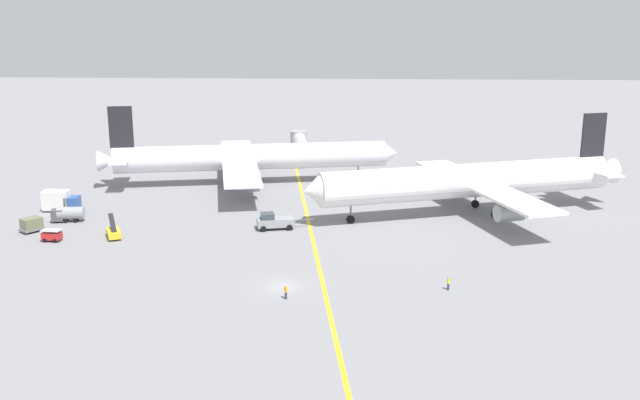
% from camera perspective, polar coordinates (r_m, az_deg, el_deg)
% --- Properties ---
extents(ground_plane, '(600.00, 600.00, 0.00)m').
position_cam_1_polar(ground_plane, '(85.57, -3.09, -6.98)').
color(ground_plane, gray).
extents(taxiway_stripe, '(16.54, 118.99, 0.01)m').
position_cam_1_polar(taxiway_stripe, '(94.62, -0.22, -4.82)').
color(taxiway_stripe, yellow).
rests_on(taxiway_stripe, ground).
extents(airliner_at_gate_left, '(57.30, 45.19, 15.47)m').
position_cam_1_polar(airliner_at_gate_left, '(137.22, -5.71, 3.43)').
color(airliner_at_gate_left, silver).
rests_on(airliner_at_gate_left, ground).
extents(airliner_being_pushed, '(53.75, 38.86, 15.84)m').
position_cam_1_polar(airliner_being_pushed, '(117.39, 11.99, 1.51)').
color(airliner_being_pushed, white).
rests_on(airliner_being_pushed, ground).
extents(pushback_tug, '(8.80, 3.96, 2.86)m').
position_cam_1_polar(pushback_tug, '(108.01, -3.72, -1.72)').
color(pushback_tug, gray).
rests_on(pushback_tug, ground).
extents(gse_catering_truck_tall, '(5.91, 2.58, 3.50)m').
position_cam_1_polar(gse_catering_truck_tall, '(125.25, -20.18, -0.06)').
color(gse_catering_truck_tall, '#2D5199').
rests_on(gse_catering_truck_tall, ground).
extents(gse_fuel_bowser_stubby, '(5.16, 2.72, 2.40)m').
position_cam_1_polar(gse_fuel_bowser_stubby, '(118.40, -19.70, -1.04)').
color(gse_fuel_bowser_stubby, gray).
rests_on(gse_fuel_bowser_stubby, ground).
extents(gse_container_dolly_flat, '(3.69, 3.88, 2.15)m').
position_cam_1_polar(gse_container_dolly_flat, '(114.86, -22.23, -1.82)').
color(gse_container_dolly_flat, slate).
rests_on(gse_container_dolly_flat, ground).
extents(gse_belt_loader_portside, '(3.32, 4.98, 3.02)m').
position_cam_1_polar(gse_belt_loader_portside, '(107.87, -16.32, -2.52)').
color(gse_belt_loader_portside, gold).
rests_on(gse_belt_loader_portside, ground).
extents(gse_baggage_cart_trailing, '(2.82, 1.74, 1.71)m').
position_cam_1_polar(gse_baggage_cart_trailing, '(109.08, -20.82, -2.69)').
color(gse_baggage_cart_trailing, red).
rests_on(gse_baggage_cart_trailing, ground).
extents(ground_crew_ramp_agent_by_cones, '(0.42, 0.41, 1.71)m').
position_cam_1_polar(ground_crew_ramp_agent_by_cones, '(81.57, -2.77, -7.40)').
color(ground_crew_ramp_agent_by_cones, '#2D3351').
rests_on(ground_crew_ramp_agent_by_cones, ground).
extents(ground_crew_marshaller_foreground, '(0.50, 0.36, 1.64)m').
position_cam_1_polar(ground_crew_marshaller_foreground, '(85.46, 10.31, -6.62)').
color(ground_crew_marshaller_foreground, '#2D3351').
rests_on(ground_crew_marshaller_foreground, ground).
extents(jet_bridge, '(5.44, 16.26, 6.08)m').
position_cam_1_polar(jet_bridge, '(158.31, -1.63, 4.65)').
color(jet_bridge, '#B7B7BC').
rests_on(jet_bridge, ground).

